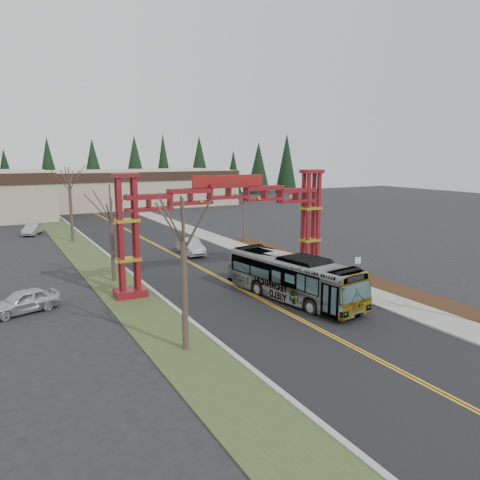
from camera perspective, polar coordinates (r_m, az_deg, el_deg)
ground at (r=24.15m, az=19.30°, el=-15.10°), size 200.00×200.00×0.00m
road at (r=43.87m, az=-5.56°, el=-3.04°), size 12.00×110.00×0.02m
lane_line_left at (r=43.82m, az=-5.70°, el=-3.04°), size 0.12×100.00×0.01m
lane_line_right at (r=43.91m, az=-5.41°, el=-3.01°), size 0.12×100.00×0.01m
curb_right at (r=46.53m, az=1.43°, el=-2.14°), size 0.30×110.00×0.15m
sidewalk_right at (r=47.25m, az=2.95°, el=-1.96°), size 2.60×110.00×0.14m
landscape_strip at (r=37.56m, az=18.55°, el=-5.77°), size 2.60×50.00×0.12m
grass_median at (r=41.51m, az=-15.80°, el=-4.13°), size 4.00×110.00×0.08m
curb_left at (r=41.92m, az=-13.33°, el=-3.82°), size 0.30×110.00×0.15m
gateway_arch at (r=36.57m, az=-1.41°, el=3.82°), size 18.20×1.60×8.90m
retail_building_east at (r=98.19m, az=-12.86°, el=6.23°), size 38.00×20.30×7.00m
conifer_treeline at (r=107.72m, az=-19.74°, el=7.82°), size 116.10×5.60×13.00m
transit_bus at (r=33.23m, az=6.35°, el=-4.56°), size 4.53×11.97×3.25m
silver_sedan at (r=48.49m, az=-6.06°, el=-0.78°), size 2.05×5.10×1.65m
parked_car_near_a at (r=33.70m, az=-24.91°, el=-6.78°), size 4.87×3.12×1.54m
parked_car_far_a at (r=65.72m, az=-23.96°, el=1.22°), size 3.08×4.66×1.45m
bare_tree_median_near at (r=23.77m, az=-6.92°, el=-0.30°), size 3.37×3.37×8.04m
bare_tree_median_mid at (r=38.39m, az=-15.48°, el=3.26°), size 3.28×3.28×7.85m
bare_tree_median_far at (r=57.74m, az=-20.07°, el=6.10°), size 3.43×3.43×8.79m
bare_tree_right_far at (r=54.99m, az=0.48°, el=4.98°), size 2.91×2.91×6.94m
street_sign at (r=39.08m, az=14.16°, el=-2.85°), size 0.44×0.19×1.99m
barrel_south at (r=41.47m, az=10.63°, el=-3.25°), size 0.55×0.55×1.02m
barrel_mid at (r=43.83m, az=7.87°, el=-2.51°), size 0.49×0.49×0.91m
barrel_north at (r=44.66m, az=7.75°, el=-2.26°), size 0.49×0.49×0.91m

